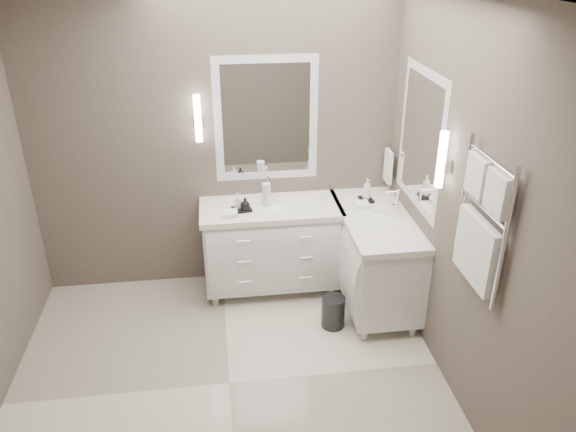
{
  "coord_description": "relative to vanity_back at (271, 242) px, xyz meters",
  "views": [
    {
      "loc": [
        0.01,
        -3.2,
        2.95
      ],
      "look_at": [
        0.53,
        0.7,
        1.0
      ],
      "focal_mm": 35.0,
      "sensor_mm": 36.0,
      "label": 1
    }
  ],
  "objects": [
    {
      "name": "soap_bottle_b",
      "position": [
        -0.23,
        -0.09,
        0.44
      ],
      "size": [
        0.11,
        0.11,
        0.11
      ],
      "primitive_type": "imported",
      "rotation": [
        0.0,
        0.0,
        -0.41
      ],
      "color": "black",
      "rests_on": "amenity_tray_back"
    },
    {
      "name": "soap_bottle_a",
      "position": [
        -0.29,
        -0.04,
        0.45
      ],
      "size": [
        0.07,
        0.07,
        0.13
      ],
      "primitive_type": "imported",
      "rotation": [
        0.0,
        0.0,
        -0.13
      ],
      "color": "white",
      "rests_on": "amenity_tray_back"
    },
    {
      "name": "floor",
      "position": [
        -0.45,
        -1.23,
        -0.49
      ],
      "size": [
        3.2,
        3.0,
        0.01
      ],
      "primitive_type": "cube",
      "color": "silver",
      "rests_on": "ground"
    },
    {
      "name": "mirror_back",
      "position": [
        -0.0,
        0.26,
        1.06
      ],
      "size": [
        0.9,
        0.02,
        1.1
      ],
      "color": "white",
      "rests_on": "wall_back"
    },
    {
      "name": "waste_bin",
      "position": [
        0.45,
        -0.65,
        -0.35
      ],
      "size": [
        0.26,
        0.26,
        0.28
      ],
      "primitive_type": "cylinder",
      "rotation": [
        0.0,
        0.0,
        -0.37
      ],
      "color": "black",
      "rests_on": "floor"
    },
    {
      "name": "towel_ladder",
      "position": [
        1.1,
        -1.63,
        0.91
      ],
      "size": [
        0.06,
        0.58,
        0.9
      ],
      "color": "white",
      "rests_on": "wall_right"
    },
    {
      "name": "water_bottle",
      "position": [
        -0.04,
        -0.01,
        0.47
      ],
      "size": [
        0.1,
        0.1,
        0.22
      ],
      "primitive_type": "cylinder",
      "rotation": [
        0.0,
        0.0,
        0.31
      ],
      "color": "silver",
      "rests_on": "vanity_back"
    },
    {
      "name": "amenity_tray_right",
      "position": [
        0.86,
        -0.01,
        0.38
      ],
      "size": [
        0.12,
        0.15,
        0.02
      ],
      "primitive_type": "cube",
      "rotation": [
        0.0,
        0.0,
        0.08
      ],
      "color": "black",
      "rests_on": "vanity_right"
    },
    {
      "name": "towel_bar_corner",
      "position": [
        1.09,
        0.13,
        0.63
      ],
      "size": [
        0.03,
        0.22,
        0.3
      ],
      "color": "white",
      "rests_on": "wall_right"
    },
    {
      "name": "vanity_back",
      "position": [
        0.0,
        0.0,
        0.0
      ],
      "size": [
        1.24,
        0.59,
        0.97
      ],
      "color": "white",
      "rests_on": "floor"
    },
    {
      "name": "sconce_right",
      "position": [
        1.08,
        -1.01,
        1.11
      ],
      "size": [
        0.06,
        0.06,
        0.4
      ],
      "color": "white",
      "rests_on": "wall_right"
    },
    {
      "name": "wall_back",
      "position": [
        -0.45,
        0.28,
        0.86
      ],
      "size": [
        3.2,
        0.01,
        2.7
      ],
      "primitive_type": "cube",
      "color": "#574E46",
      "rests_on": "floor"
    },
    {
      "name": "amenity_tray_back",
      "position": [
        -0.26,
        -0.06,
        0.38
      ],
      "size": [
        0.18,
        0.15,
        0.02
      ],
      "primitive_type": "cube",
      "rotation": [
        0.0,
        0.0,
        0.18
      ],
      "color": "black",
      "rests_on": "vanity_back"
    },
    {
      "name": "wall_right",
      "position": [
        1.15,
        -1.23,
        0.86
      ],
      "size": [
        0.01,
        3.0,
        2.7
      ],
      "primitive_type": "cube",
      "color": "#574E46",
      "rests_on": "floor"
    },
    {
      "name": "sconce_back",
      "position": [
        -0.58,
        0.2,
        1.11
      ],
      "size": [
        0.06,
        0.06,
        0.4
      ],
      "color": "white",
      "rests_on": "wall_back"
    },
    {
      "name": "wall_front",
      "position": [
        -0.45,
        -2.73,
        0.86
      ],
      "size": [
        3.2,
        0.01,
        2.7
      ],
      "primitive_type": "cube",
      "color": "#574E46",
      "rests_on": "floor"
    },
    {
      "name": "vanity_right",
      "position": [
        0.88,
        -0.33,
        0.0
      ],
      "size": [
        0.59,
        1.24,
        0.97
      ],
      "color": "white",
      "rests_on": "floor"
    },
    {
      "name": "soap_bottle_c",
      "position": [
        0.86,
        -0.01,
        0.48
      ],
      "size": [
        0.09,
        0.09,
        0.19
      ],
      "primitive_type": "imported",
      "rotation": [
        0.0,
        0.0,
        0.22
      ],
      "color": "white",
      "rests_on": "amenity_tray_right"
    },
    {
      "name": "mirror_right",
      "position": [
        1.14,
        -0.43,
        1.06
      ],
      "size": [
        0.02,
        0.9,
        1.1
      ],
      "color": "white",
      "rests_on": "wall_right"
    }
  ]
}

